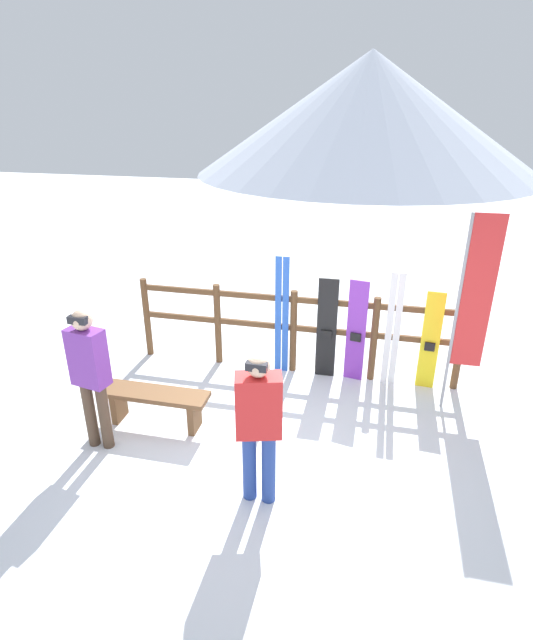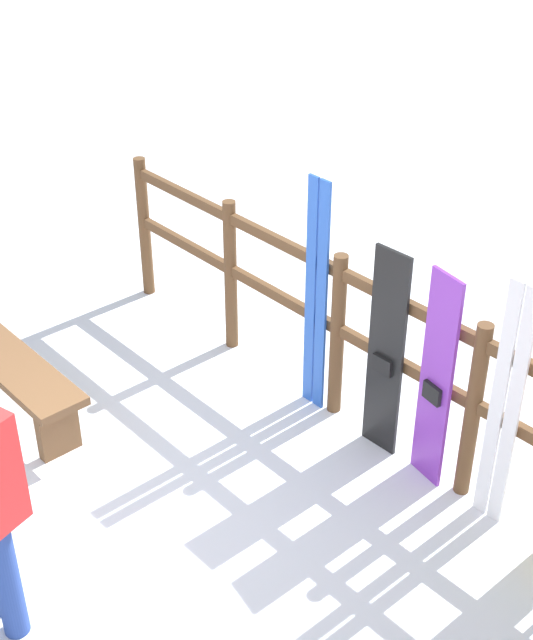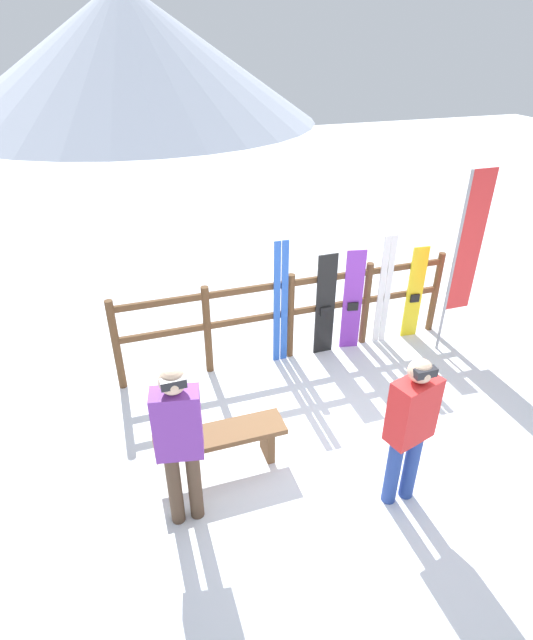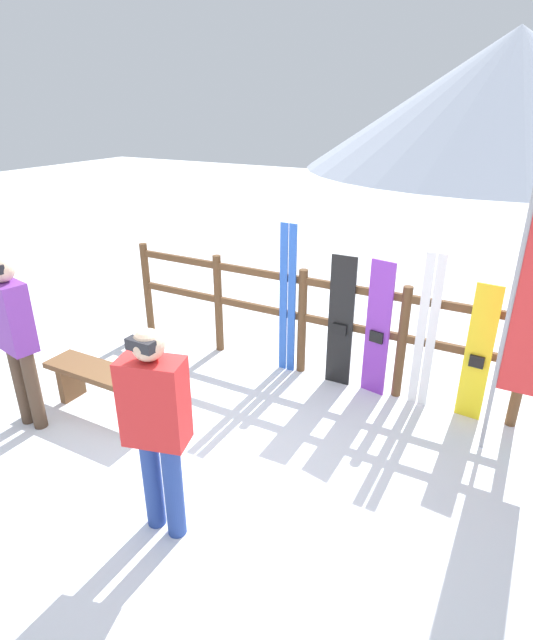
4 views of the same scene
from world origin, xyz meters
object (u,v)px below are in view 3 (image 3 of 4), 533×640
at_px(person_red, 410,424).
at_px(person_purple, 179,437).
at_px(rental_flag, 465,251).
at_px(bench, 221,441).
at_px(ski_pair_blue, 281,304).
at_px(snowboard_yellow, 415,293).
at_px(snowboard_purple, 352,301).
at_px(ski_pair_white, 384,291).
at_px(snowboard_black_stripe, 325,306).

bearing_deg(person_red, person_purple, 168.32).
height_order(person_red, rental_flag, rental_flag).
distance_m(bench, person_purple, 0.97).
bearing_deg(ski_pair_blue, snowboard_yellow, -0.10).
relative_size(person_red, snowboard_purple, 1.09).
bearing_deg(snowboard_yellow, person_red, -123.99).
distance_m(bench, ski_pair_white, 3.28).
bearing_deg(snowboard_black_stripe, person_red, -97.64).
height_order(person_red, snowboard_black_stripe, person_red).
xyz_separation_m(bench, snowboard_yellow, (3.29, 1.66, 0.36)).
bearing_deg(ski_pair_blue, snowboard_purple, -0.19).
xyz_separation_m(ski_pair_white, snowboard_yellow, (0.50, -0.00, -0.12)).
height_order(snowboard_black_stripe, snowboard_purple, snowboard_purple).
bearing_deg(bench, snowboard_purple, 35.90).
bearing_deg(snowboard_purple, person_purple, -141.53).
xyz_separation_m(person_purple, person_red, (2.00, -0.41, -0.06)).
distance_m(ski_pair_blue, rental_flag, 2.50).
relative_size(person_red, rental_flag, 0.64).
distance_m(ski_pair_white, rental_flag, 1.16).
height_order(snowboard_black_stripe, snowboard_yellow, snowboard_black_stripe).
height_order(person_purple, ski_pair_blue, ski_pair_blue).
xyz_separation_m(snowboard_black_stripe, snowboard_yellow, (1.41, -0.00, -0.04)).
relative_size(bench, snowboard_purple, 0.89).
distance_m(ski_pair_blue, snowboard_purple, 1.06).
bearing_deg(person_red, ski_pair_blue, 96.50).
relative_size(ski_pair_blue, snowboard_purple, 1.17).
bearing_deg(person_red, ski_pair_white, 64.37).
distance_m(person_red, snowboard_black_stripe, 2.63).
bearing_deg(ski_pair_white, person_red, -115.63).
relative_size(bench, snowboard_black_stripe, 0.90).
xyz_separation_m(person_purple, snowboard_purple, (2.75, 2.19, -0.26)).
height_order(person_purple, rental_flag, rental_flag).
height_order(person_purple, person_red, person_purple).
xyz_separation_m(ski_pair_blue, ski_pair_white, (1.55, -0.00, -0.06)).
bearing_deg(snowboard_black_stripe, person_purple, -136.97).
bearing_deg(rental_flag, snowboard_black_stripe, 165.46).
distance_m(person_purple, person_red, 2.04).
distance_m(bench, snowboard_black_stripe, 2.54).
bearing_deg(snowboard_yellow, person_purple, -149.73).
xyz_separation_m(bench, ski_pair_blue, (1.24, 1.66, 0.54)).
bearing_deg(person_red, snowboard_purple, 73.74).
distance_m(bench, person_red, 1.90).
bearing_deg(snowboard_black_stripe, ski_pair_blue, 179.70).
distance_m(ski_pair_white, snowboard_yellow, 0.52).
bearing_deg(snowboard_black_stripe, snowboard_purple, 0.00).
distance_m(person_red, rental_flag, 3.04).
bearing_deg(snowboard_yellow, rental_flag, -53.86).
bearing_deg(bench, person_red, -31.48).
bearing_deg(ski_pair_white, bench, -149.14).
height_order(person_red, snowboard_purple, person_red).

